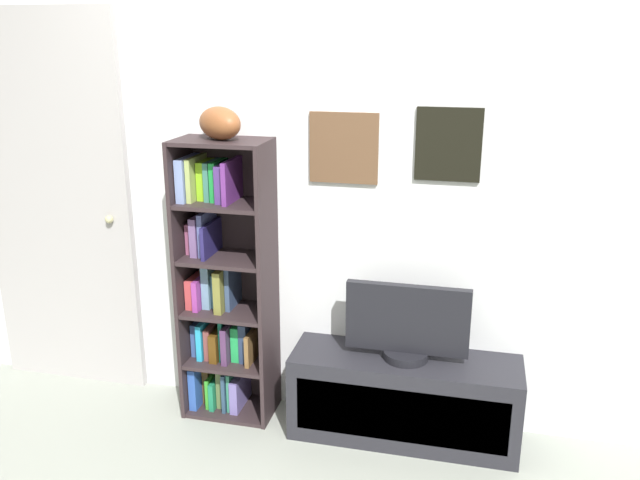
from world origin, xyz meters
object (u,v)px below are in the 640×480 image
at_px(tv_stand, 404,398).
at_px(television, 407,324).
at_px(bookshelf, 223,290).
at_px(door, 58,207).
at_px(football, 220,123).

bearing_deg(tv_stand, television, 90.00).
bearing_deg(television, tv_stand, -90.00).
relative_size(bookshelf, door, 0.70).
bearing_deg(television, door, 175.50).
height_order(bookshelf, television, bookshelf).
relative_size(football, door, 0.13).
relative_size(football, television, 0.45).
xyz_separation_m(tv_stand, television, (-0.00, 0.00, 0.40)).
distance_m(tv_stand, television, 0.40).
bearing_deg(bookshelf, door, 174.57).
bearing_deg(football, tv_stand, -1.87).
distance_m(bookshelf, football, 0.87).
relative_size(football, tv_stand, 0.24).
height_order(bookshelf, door, door).
bearing_deg(football, door, 173.07).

